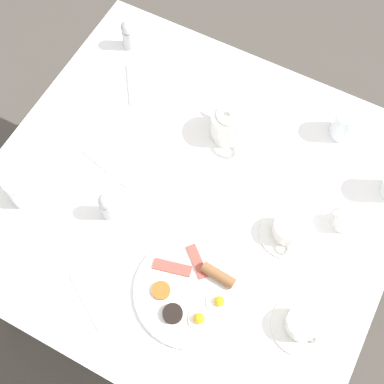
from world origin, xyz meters
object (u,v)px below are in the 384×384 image
Objects in this scene: breakfast_plate at (193,291)px; pepper_grinder at (108,205)px; teacup_with_saucer_right at (288,230)px; water_glass_short at (21,189)px; creamer_jug at (346,219)px; teacup_with_saucer_left at (303,324)px; fork_by_plate at (86,302)px; wine_glass_spare at (345,124)px; knife_by_plate at (106,169)px; napkin_folded at (143,83)px; teapot_near at (230,125)px; salt_grinder at (129,34)px.

breakfast_plate is 0.33m from pepper_grinder.
breakfast_plate is at bearing 150.18° from teacup_with_saucer_right.
water_glass_short is 0.91m from creamer_jug.
teacup_with_saucer_left is at bearing -80.13° from breakfast_plate.
teacup_with_saucer_right is at bearing -42.38° from fork_by_plate.
breakfast_plate is 3.57× the size of creamer_jug.
wine_glass_spare is 0.53× the size of knife_by_plate.
creamer_jug is at bearing -76.55° from knife_by_plate.
creamer_jug is 0.74m from fork_by_plate.
wine_glass_spare reaches higher than napkin_folded.
teapot_near is at bearing -43.74° from knife_by_plate.
fork_by_plate is (-0.25, -0.08, -0.06)m from pepper_grinder.
pepper_grinder is (0.07, -0.24, 0.00)m from water_glass_short.
water_glass_short is 0.58× the size of napkin_folded.
napkin_folded is at bearing 101.15° from wine_glass_spare.
creamer_jug is at bearing -157.70° from wine_glass_spare.
wine_glass_spare is (0.38, -0.02, 0.02)m from teacup_with_saucer_right.
teapot_near is at bearing 118.27° from wine_glass_spare.
wine_glass_spare is 0.73m from knife_by_plate.
wine_glass_spare is at bearing -110.53° from teapot_near.
teapot_near is 0.47m from salt_grinder.
water_glass_short is 0.25m from pepper_grinder.
teacup_with_saucer_right is 0.58m from fork_by_plate.
teacup_with_saucer_left reaches higher than fork_by_plate.
teapot_near is 0.39m from knife_by_plate.
teapot_near is 0.61m from teacup_with_saucer_left.
salt_grinder is (0.62, 0.02, 0.00)m from water_glass_short.
pepper_grinder is 1.00× the size of salt_grinder.
fork_by_plate is (-0.65, 0.10, -0.05)m from teapot_near.
teacup_with_saucer_left is 0.71m from knife_by_plate.
creamer_jug is 0.71m from knife_by_plate.
teacup_with_saucer_right is 0.81× the size of knife_by_plate.
napkin_folded is at bearing 34.51° from teapot_near.
wine_glass_spare is at bearing -49.01° from water_glass_short.
water_glass_short is at bearing 109.37° from teacup_with_saucer_right.
water_glass_short is (-0.25, 0.71, 0.03)m from teacup_with_saucer_right.
teacup_with_saucer_right is at bearing -29.82° from breakfast_plate.
creamer_jug reaches higher than napkin_folded.
teacup_with_saucer_right is 1.82× the size of creamer_jug.
fork_by_plate is at bearing -161.91° from napkin_folded.
wine_glass_spare is 0.74m from pepper_grinder.
breakfast_plate is 1.58× the size of knife_by_plate.
salt_grinder is 0.56× the size of knife_by_plate.
teacup_with_saucer_left is 0.89m from napkin_folded.
wine_glass_spare is at bearing -52.17° from knife_by_plate.
salt_grinder is at bearing 21.97° from teapot_near.
salt_grinder is at bearing 90.63° from wine_glass_spare.
pepper_grinder is at bearing 106.71° from teapot_near.
water_glass_short is at bearing 87.88° from breakfast_plate.
creamer_jug reaches higher than teacup_with_saucer_left.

